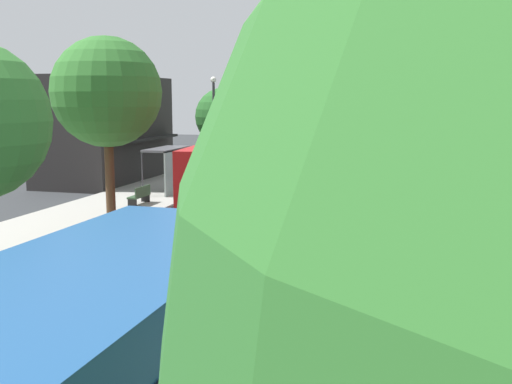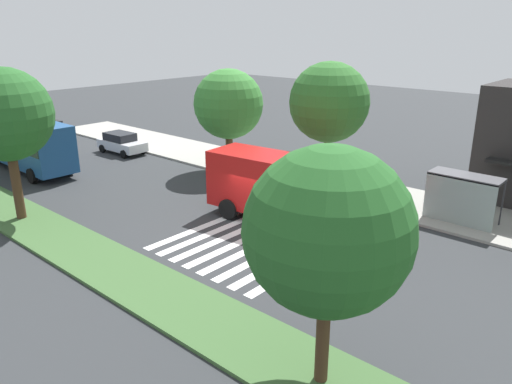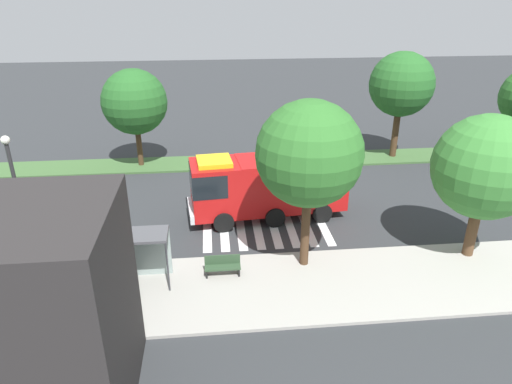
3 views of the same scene
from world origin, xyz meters
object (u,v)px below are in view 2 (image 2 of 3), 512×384
Objects in this scene: fire_truck at (291,187)px; bench_near_shelter at (387,197)px; transit_bus at (23,140)px; bus_stop_shelter at (462,190)px; median_tree_west at (5,115)px; median_tree_center at (328,231)px; sidewalk_tree_far_west at (228,104)px; parked_car_west at (41,121)px; parked_car_mid at (121,143)px; sidewalk_tree_west at (329,103)px.

fire_truck reaches higher than bench_near_shelter.
transit_bus reaches higher than bus_stop_shelter.
median_tree_west is (9.41, -4.66, 3.43)m from transit_bus.
transit_bus is (-20.43, -4.18, 0.10)m from fire_truck.
median_tree_center is at bearing -84.38° from bus_stop_shelter.
sidewalk_tree_far_west is 1.00× the size of median_tree_center.
parked_car_west is 14.15m from transit_bus.
fire_truck is 14.57m from median_tree_west.
fire_truck reaches higher than bus_stop_shelter.
median_tree_west is at bearing 154.41° from transit_bus.
sidewalk_tree_far_west is (23.19, 2.20, 3.71)m from parked_car_west.
parked_car_west is 23.59m from sidewalk_tree_far_west.
sidewalk_tree_far_west reaches higher than bus_stop_shelter.
parked_car_mid is 21.90m from bench_near_shelter.
bench_near_shelter is at bearing 7.74° from sidewalk_tree_west.
sidewalk_tree_west reaches higher than fire_truck.
parked_car_mid is at bearing -172.87° from bench_near_shelter.
bus_stop_shelter is 2.19× the size of bench_near_shelter.
sidewalk_tree_far_west is at bearing 5.62° from parked_car_west.
median_tree_center is (1.43, -14.53, 2.85)m from bus_stop_shelter.
median_tree_west is at bearing -146.81° from fire_truck.
parked_car_west is 0.69× the size of sidewalk_tree_far_west.
parked_car_mid is at bearing 165.72° from fire_truck.
parked_car_west is at bearing -175.57° from bench_near_shelter.
median_tree_west is 1.13× the size of median_tree_center.
transit_bus is 28.83m from median_tree_center.
fire_truck is at bearing -28.76° from sidewalk_tree_far_west.
fire_truck is 2.05× the size of parked_car_mid.
fire_truck is at bearing 38.74° from median_tree_west.
fire_truck is 12.17m from median_tree_center.
bus_stop_shelter is 4.20m from bench_near_shelter.
parked_car_west is 2.99× the size of bench_near_shelter.
bench_near_shelter is at bearing 5.46° from parked_car_mid.
bench_near_shelter is 0.23× the size of sidewalk_tree_far_west.
transit_bus is 28.65m from bus_stop_shelter.
median_tree_center is at bearing 171.43° from transit_bus.
parked_car_mid is at bearing -173.00° from sidewalk_tree_west.
bus_stop_shelter is at bearing 1.90° from sidewalk_tree_far_west.
fire_truck is 8.61m from bus_stop_shelter.
parked_car_mid is 0.63× the size of sidewalk_tree_far_west.
sidewalk_tree_west is (8.06, 0.00, 0.91)m from sidewalk_tree_far_west.
fire_truck reaches higher than parked_car_west.
median_tree_west is (-9.69, -14.00, 0.00)m from sidewalk_tree_west.
transit_bus is at bearing 170.65° from median_tree_center.
parked_car_west is at bearing -29.65° from transit_bus.
median_tree_center is (40.49, -11.80, 3.81)m from parked_car_west.
sidewalk_tree_west is at bearing 55.33° from median_tree_west.
fire_truck is at bearing -113.51° from bench_near_shelter.
parked_car_west reaches higher than parked_car_mid.
median_tree_center is (17.30, -14.00, 0.10)m from sidewalk_tree_far_west.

